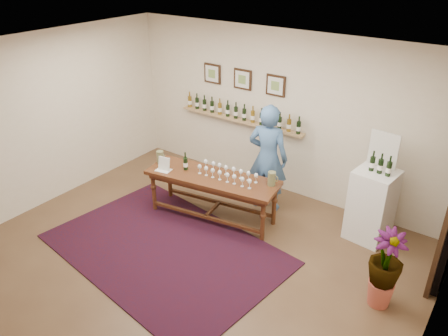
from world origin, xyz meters
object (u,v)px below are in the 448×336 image
Objects in this scene: tasting_table at (212,182)px; potted_plant at (385,269)px; person at (268,158)px; display_pedestal at (372,205)px.

tasting_table is 2.40× the size of potted_plant.
display_pedestal is at bearing 174.48° from person.
potted_plant is (0.59, -1.28, -0.02)m from display_pedestal.
display_pedestal is 1.41m from potted_plant.
display_pedestal is 0.62× the size of person.
display_pedestal reaches higher than potted_plant.
tasting_table is 2.40m from display_pedestal.
potted_plant is at bearing 142.99° from person.
tasting_table is at bearing 44.69° from person.
potted_plant is at bearing -65.12° from display_pedestal.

